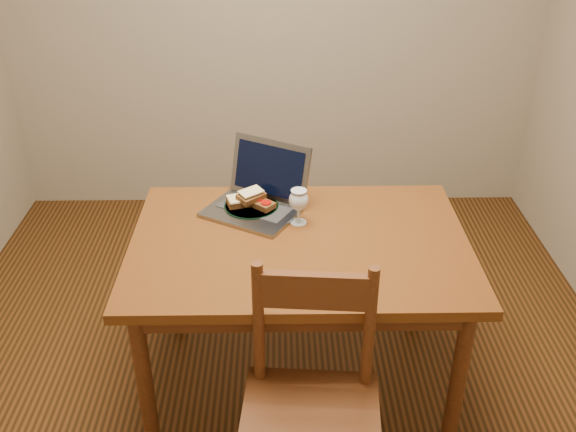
{
  "coord_description": "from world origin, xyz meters",
  "views": [
    {
      "loc": [
        0.03,
        -2.19,
        2.05
      ],
      "look_at": [
        0.07,
        -0.02,
        0.8
      ],
      "focal_mm": 40.0,
      "sensor_mm": 36.0,
      "label": 1
    }
  ],
  "objects_px": {
    "laptop": "(260,192)",
    "table": "(299,259)",
    "chair": "(311,401)",
    "milk_glass": "(299,207)",
    "plate": "(251,207)"
  },
  "relations": [
    {
      "from": "laptop",
      "to": "table",
      "type": "bearing_deg",
      "value": -29.67
    },
    {
      "from": "table",
      "to": "milk_glass",
      "type": "relative_size",
      "value": 8.66
    },
    {
      "from": "laptop",
      "to": "chair",
      "type": "bearing_deg",
      "value": -48.8
    },
    {
      "from": "chair",
      "to": "table",
      "type": "bearing_deg",
      "value": 96.61
    },
    {
      "from": "table",
      "to": "plate",
      "type": "bearing_deg",
      "value": 128.33
    },
    {
      "from": "plate",
      "to": "milk_glass",
      "type": "relative_size",
      "value": 1.52
    },
    {
      "from": "table",
      "to": "laptop",
      "type": "distance_m",
      "value": 0.35
    },
    {
      "from": "plate",
      "to": "table",
      "type": "bearing_deg",
      "value": -51.67
    },
    {
      "from": "plate",
      "to": "laptop",
      "type": "bearing_deg",
      "value": 34.03
    },
    {
      "from": "chair",
      "to": "milk_glass",
      "type": "height_order",
      "value": "chair"
    },
    {
      "from": "plate",
      "to": "chair",
      "type": "bearing_deg",
      "value": -76.02
    },
    {
      "from": "milk_glass",
      "to": "chair",
      "type": "bearing_deg",
      "value": -88.45
    },
    {
      "from": "table",
      "to": "plate",
      "type": "relative_size",
      "value": 5.71
    },
    {
      "from": "chair",
      "to": "milk_glass",
      "type": "relative_size",
      "value": 3.18
    },
    {
      "from": "chair",
      "to": "laptop",
      "type": "height_order",
      "value": "laptop"
    }
  ]
}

